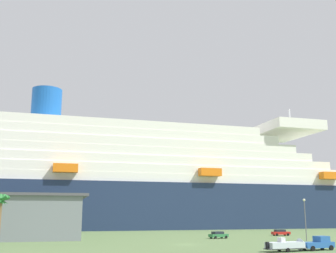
# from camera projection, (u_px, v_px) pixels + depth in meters

# --- Properties ---
(ground_plane) EXTENTS (600.00, 600.00, 0.00)m
(ground_plane) POSITION_uv_depth(u_px,v_px,m) (145.00, 236.00, 106.86)
(ground_plane) COLOR #567042
(cruise_ship) EXTENTS (258.63, 37.82, 55.61)m
(cruise_ship) POSITION_uv_depth(u_px,v_px,m) (132.00, 185.00, 157.88)
(cruise_ship) COLOR #1E2D4C
(cruise_ship) RESTS_ON ground_plane
(pickup_truck) EXTENTS (5.76, 2.70, 2.20)m
(pickup_truck) POSITION_uv_depth(u_px,v_px,m) (318.00, 243.00, 66.99)
(pickup_truck) COLOR #2659A5
(pickup_truck) RESTS_ON ground_plane
(small_boat_on_trailer) EXTENTS (8.59, 2.68, 2.15)m
(small_boat_on_trailer) POSITION_uv_depth(u_px,v_px,m) (289.00, 245.00, 64.72)
(small_boat_on_trailer) COLOR #595960
(small_boat_on_trailer) RESTS_ON ground_plane
(palm_tree) EXTENTS (3.31, 3.19, 9.50)m
(palm_tree) POSITION_uv_depth(u_px,v_px,m) (1.00, 203.00, 79.56)
(palm_tree) COLOR brown
(palm_tree) RESTS_ON ground_plane
(street_lamp) EXTENTS (0.56, 0.56, 8.90)m
(street_lamp) POSITION_uv_depth(u_px,v_px,m) (305.00, 214.00, 90.09)
(street_lamp) COLOR slate
(street_lamp) RESTS_ON ground_plane
(parked_car_green_wagon) EXTENTS (4.86, 2.65, 1.58)m
(parked_car_green_wagon) POSITION_uv_depth(u_px,v_px,m) (218.00, 235.00, 97.55)
(parked_car_green_wagon) COLOR #2D723F
(parked_car_green_wagon) RESTS_ON ground_plane
(parked_car_red_hatchback) EXTENTS (4.89, 2.29, 1.58)m
(parked_car_red_hatchback) POSITION_uv_depth(u_px,v_px,m) (281.00, 232.00, 109.50)
(parked_car_red_hatchback) COLOR red
(parked_car_red_hatchback) RESTS_ON ground_plane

